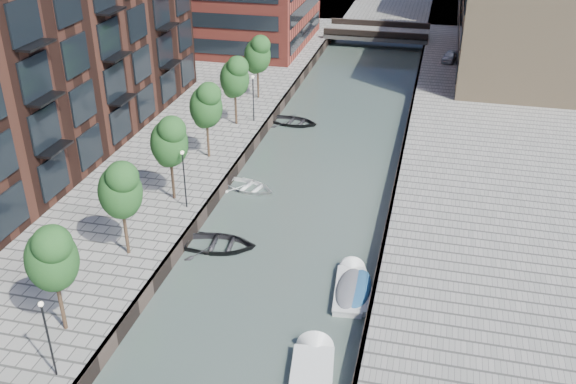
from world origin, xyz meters
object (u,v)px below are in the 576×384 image
at_px(bridge, 377,33).
at_px(sloop_3, 249,189).
at_px(tree_5, 234,76).
at_px(tree_4, 206,104).
at_px(tree_1, 51,256).
at_px(motorboat_3, 357,287).
at_px(tree_3, 169,140).
at_px(sloop_4, 293,124).
at_px(motorboat_2, 312,378).
at_px(tree_6, 257,53).
at_px(sloop_1, 218,248).
at_px(tree_2, 120,188).
at_px(car, 451,56).
at_px(motorboat_4, 350,287).

height_order(bridge, sloop_3, bridge).
bearing_deg(tree_5, tree_4, -90.00).
height_order(tree_1, motorboat_3, tree_1).
bearing_deg(motorboat_3, tree_3, 155.80).
bearing_deg(sloop_4, motorboat_2, -157.64).
distance_m(tree_1, sloop_3, 19.42).
relative_size(tree_5, motorboat_2, 1.01).
relative_size(tree_6, motorboat_3, 1.25).
distance_m(tree_4, sloop_1, 12.84).
height_order(sloop_3, sloop_4, sloop_4).
relative_size(tree_2, car, 1.72).
height_order(tree_2, motorboat_2, tree_2).
height_order(tree_4, motorboat_3, tree_4).
distance_m(tree_6, motorboat_2, 37.16).
distance_m(tree_2, car, 48.26).
xyz_separation_m(tree_1, sloop_3, (4.01, 18.24, -5.31)).
height_order(bridge, motorboat_4, bridge).
height_order(bridge, tree_1, tree_1).
relative_size(tree_5, motorboat_3, 1.25).
bearing_deg(car, tree_6, -121.13).
bearing_deg(motorboat_2, tree_6, 109.84).
height_order(tree_1, tree_2, same).
bearing_deg(tree_5, sloop_1, -76.07).
bearing_deg(tree_1, tree_6, 90.00).
relative_size(bridge, tree_3, 2.18).
height_order(tree_3, motorboat_4, tree_3).
distance_m(tree_3, tree_6, 21.00).
height_order(tree_1, tree_6, same).
height_order(bridge, sloop_1, bridge).
relative_size(bridge, tree_4, 2.18).
height_order(tree_1, car, tree_1).
bearing_deg(tree_4, motorboat_4, -44.97).
bearing_deg(motorboat_3, sloop_4, 111.46).
height_order(bridge, tree_4, tree_4).
bearing_deg(tree_6, tree_5, -90.00).
relative_size(bridge, sloop_4, 2.81).
relative_size(tree_3, tree_5, 1.00).
height_order(tree_2, car, tree_2).
xyz_separation_m(tree_1, sloop_1, (4.42, 10.18, -5.31)).
xyz_separation_m(tree_2, tree_4, (0.00, 14.00, 0.00)).
height_order(tree_6, sloop_1, tree_6).
relative_size(bridge, tree_6, 2.18).
xyz_separation_m(bridge, tree_5, (-8.50, -33.00, 3.92)).
bearing_deg(tree_3, bridge, 79.75).
distance_m(tree_3, tree_4, 7.00).
xyz_separation_m(tree_6, sloop_1, (4.42, -24.82, -5.31)).
height_order(tree_2, tree_3, same).
distance_m(sloop_1, sloop_3, 8.07).
xyz_separation_m(tree_2, motorboat_4, (13.16, 0.85, -5.12)).
height_order(bridge, sloop_4, bridge).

